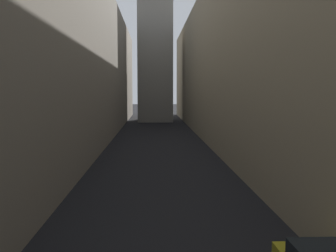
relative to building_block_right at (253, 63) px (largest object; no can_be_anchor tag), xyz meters
The scene contains 3 objects.
ground_plane 14.42m from the building_block_right, 169.64° to the right, with size 264.00×264.00×0.00m, color black.
building_block_left 21.47m from the building_block_right, behind, with size 10.06×108.00×18.32m, color gray.
building_block_right is the anchor object (origin of this frame).
Camera 1 is at (-0.55, 4.92, 6.04)m, focal length 42.35 mm.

